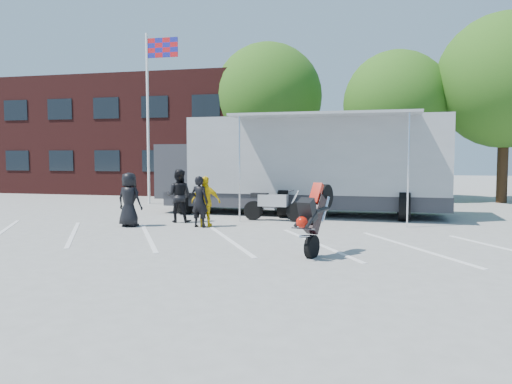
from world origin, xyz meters
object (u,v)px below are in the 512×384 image
at_px(tree_right, 506,81).
at_px(transporter_truck, 303,214).
at_px(tree_mid, 397,104).
at_px(spectator_leather_c, 179,196).
at_px(stunt_bike_rider, 323,253).
at_px(spectator_leather_a, 129,200).
at_px(spectator_leather_b, 200,202).
at_px(spectator_hivis, 206,202).
at_px(parked_motorcycle, 274,221).
at_px(tree_left, 268,98).
at_px(flagpole, 153,97).

xyz_separation_m(tree_right, transporter_truck, (-8.71, -6.99, -5.88)).
distance_m(tree_mid, spectator_leather_c, 13.84).
height_order(tree_mid, spectator_leather_c, tree_mid).
bearing_deg(stunt_bike_rider, spectator_leather_a, 174.53).
bearing_deg(tree_mid, tree_right, -5.71).
bearing_deg(spectator_leather_b, transporter_truck, -110.66).
bearing_deg(spectator_hivis, spectator_leather_c, -34.82).
bearing_deg(parked_motorcycle, spectator_hivis, 140.38).
distance_m(tree_left, tree_right, 12.10).
distance_m(tree_left, spectator_leather_c, 12.76).
distance_m(tree_mid, spectator_hivis, 13.91).
bearing_deg(spectator_leather_c, tree_left, -95.54).
distance_m(tree_left, tree_mid, 7.10).
bearing_deg(spectator_leather_a, transporter_truck, -128.17).
distance_m(tree_right, transporter_truck, 12.62).
height_order(tree_mid, stunt_bike_rider, tree_mid).
xyz_separation_m(tree_right, spectator_leather_c, (-12.55, -10.37, -4.96)).
xyz_separation_m(stunt_bike_rider, spectator_leather_a, (-6.55, 2.99, 0.88)).
bearing_deg(spectator_hivis, stunt_bike_rider, 137.76).
bearing_deg(spectator_leather_c, tree_right, -143.31).
bearing_deg(parked_motorcycle, stunt_bike_rider, -152.88).
relative_size(parked_motorcycle, stunt_bike_rider, 1.26).
distance_m(flagpole, transporter_truck, 9.41).
bearing_deg(spectator_hivis, tree_mid, -119.89).
relative_size(tree_right, stunt_bike_rider, 5.00).
bearing_deg(tree_right, flagpole, -164.52).
bearing_deg(tree_mid, spectator_leather_a, -125.38).
bearing_deg(tree_right, spectator_hivis, -135.19).
distance_m(tree_right, spectator_leather_b, 16.89).
xyz_separation_m(tree_mid, tree_right, (5.00, -0.50, 0.93)).
height_order(tree_left, spectator_leather_c, tree_left).
relative_size(parked_motorcycle, spectator_leather_b, 1.40).
xyz_separation_m(parked_motorcycle, stunt_bike_rider, (2.27, -5.46, 0.00)).
bearing_deg(transporter_truck, tree_right, 39.92).
bearing_deg(spectator_leather_b, spectator_hivis, -124.41).
bearing_deg(spectator_leather_b, stunt_bike_rider, 153.06).
bearing_deg(tree_left, stunt_bike_rider, -73.36).
relative_size(flagpole, stunt_bike_rider, 4.39).
bearing_deg(spectator_leather_c, spectator_hivis, 143.98).
distance_m(flagpole, tree_mid, 12.31).
bearing_deg(tree_mid, spectator_leather_b, -118.49).
xyz_separation_m(parked_motorcycle, spectator_leather_a, (-4.29, -2.46, 0.88)).
xyz_separation_m(transporter_truck, spectator_leather_a, (-4.99, -4.76, 0.88)).
bearing_deg(stunt_bike_rider, flagpole, 150.70).
distance_m(flagpole, tree_left, 7.37).
height_order(tree_left, spectator_leather_b, tree_left).
xyz_separation_m(tree_left, transporter_truck, (3.29, -8.49, -5.57)).
bearing_deg(spectator_leather_c, stunt_bike_rider, 138.18).
distance_m(spectator_leather_c, spectator_hivis, 1.52).
bearing_deg(parked_motorcycle, spectator_leather_b, 140.26).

